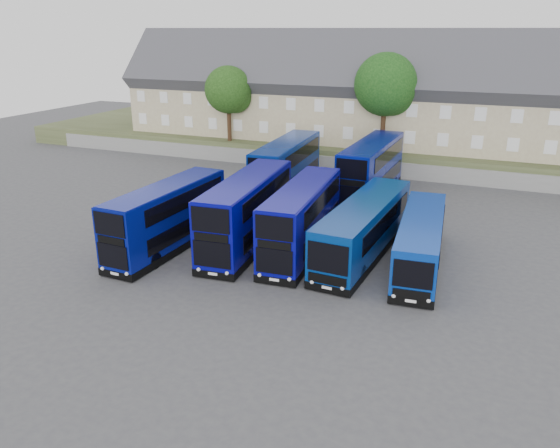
{
  "coord_description": "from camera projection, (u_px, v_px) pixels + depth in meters",
  "views": [
    {
      "loc": [
        12.47,
        -25.76,
        13.16
      ],
      "look_at": [
        0.94,
        2.45,
        2.2
      ],
      "focal_mm": 35.0,
      "sensor_mm": 36.0,
      "label": 1
    }
  ],
  "objects": [
    {
      "name": "earth_bank",
      "position": [
        379.0,
        144.0,
        60.61
      ],
      "size": [
        80.0,
        20.0,
        2.0
      ],
      "primitive_type": "cube",
      "color": "#434C2A",
      "rests_on": "ground"
    },
    {
      "name": "coach_east_a",
      "position": [
        364.0,
        229.0,
        33.15
      ],
      "size": [
        3.36,
        12.33,
        3.33
      ],
      "rotation": [
        0.0,
        0.0,
        -0.07
      ],
      "color": "navy",
      "rests_on": "ground"
    },
    {
      "name": "dd_front_mid",
      "position": [
        247.0,
        213.0,
        34.39
      ],
      "size": [
        3.44,
        11.21,
        4.39
      ],
      "rotation": [
        0.0,
        0.0,
        0.08
      ],
      "color": "#070788",
      "rests_on": "ground"
    },
    {
      "name": "dd_rear_left",
      "position": [
        286.0,
        169.0,
        45.02
      ],
      "size": [
        3.15,
        11.33,
        4.46
      ],
      "rotation": [
        0.0,
        0.0,
        0.05
      ],
      "color": "navy",
      "rests_on": "ground"
    },
    {
      "name": "tree_mid",
      "position": [
        387.0,
        87.0,
        50.14
      ],
      "size": [
        5.76,
        5.76,
        9.18
      ],
      "color": "#382314",
      "rests_on": "earth_bank"
    },
    {
      "name": "terrace_row",
      "position": [
        346.0,
        96.0,
        56.3
      ],
      "size": [
        48.0,
        10.4,
        11.2
      ],
      "color": "tan",
      "rests_on": "earth_bank"
    },
    {
      "name": "coach_east_b",
      "position": [
        420.0,
        243.0,
        31.55
      ],
      "size": [
        3.16,
        11.02,
        2.97
      ],
      "rotation": [
        0.0,
        0.0,
        0.08
      ],
      "color": "#0834A4",
      "rests_on": "ground"
    },
    {
      "name": "dd_front_left",
      "position": [
        167.0,
        219.0,
        33.89
      ],
      "size": [
        2.79,
        10.33,
        4.07
      ],
      "rotation": [
        0.0,
        0.0,
        -0.04
      ],
      "color": "navy",
      "rests_on": "ground"
    },
    {
      "name": "ground",
      "position": [
        249.0,
        271.0,
        31.34
      ],
      "size": [
        120.0,
        120.0,
        0.0
      ],
      "primitive_type": "plane",
      "color": "#424247",
      "rests_on": "ground"
    },
    {
      "name": "retaining_wall",
      "position": [
        356.0,
        166.0,
        51.99
      ],
      "size": [
        70.0,
        0.4,
        1.5
      ],
      "primitive_type": "cube",
      "color": "slate",
      "rests_on": "ground"
    },
    {
      "name": "tree_west",
      "position": [
        230.0,
        92.0,
        55.74
      ],
      "size": [
        4.8,
        4.8,
        7.65
      ],
      "color": "#382314",
      "rests_on": "earth_bank"
    },
    {
      "name": "dd_front_right",
      "position": [
        302.0,
        221.0,
        33.45
      ],
      "size": [
        3.09,
        10.62,
        4.17
      ],
      "rotation": [
        0.0,
        0.0,
        0.07
      ],
      "color": "#070788",
      "rests_on": "ground"
    },
    {
      "name": "dd_rear_right",
      "position": [
        371.0,
        171.0,
        44.35
      ],
      "size": [
        2.96,
        11.51,
        4.54
      ],
      "rotation": [
        0.0,
        0.0,
        -0.03
      ],
      "color": "#071485",
      "rests_on": "ground"
    }
  ]
}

